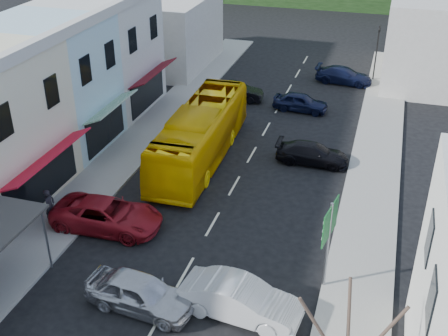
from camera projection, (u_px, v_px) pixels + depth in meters
ground at (185, 272)px, 25.17m from camera, size 120.00×120.00×0.00m
sidewalk_left at (129, 152)px, 35.43m from camera, size 3.00×52.00×0.15m
sidewalk_right at (372, 187)px, 31.60m from camera, size 3.00×52.00×0.15m
shopfront_row at (0, 116)px, 30.62m from camera, size 8.25×30.00×8.00m
distant_block_left at (163, 31)px, 49.42m from camera, size 8.00×10.00×6.00m
distant_block_right at (438, 38)px, 45.84m from camera, size 8.00×12.00×7.00m
bus at (201, 136)px, 34.02m from camera, size 2.80×11.66×3.10m
car_silver at (140, 294)px, 22.86m from camera, size 4.56×2.24×1.40m
car_white at (240, 302)px, 22.47m from camera, size 4.56×2.25×1.40m
car_red at (107, 216)px, 27.90m from camera, size 4.66×2.05×1.40m
car_black_near at (312, 153)px, 33.94m from camera, size 4.51×1.86×1.40m
car_navy_mid at (300, 102)px, 41.10m from camera, size 4.52×2.12×1.40m
car_black_far at (236, 91)px, 42.94m from camera, size 4.55×2.21×1.40m
car_navy_far at (344, 75)px, 46.23m from camera, size 4.64×2.22×1.40m
pedestrian_left at (50, 207)px, 28.04m from camera, size 0.41×0.60×1.70m
direction_sign at (328, 247)px, 23.28m from camera, size 0.86×2.00×4.28m
traffic_signal at (376, 54)px, 45.92m from camera, size 0.63×1.01×4.64m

